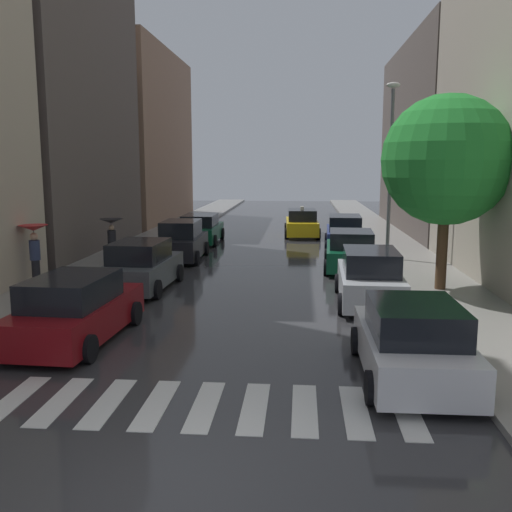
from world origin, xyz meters
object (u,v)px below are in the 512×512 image
parked_car_right_third (351,251)px  taxi_midroad (302,224)px  parked_car_left_nearest (76,310)px  pedestrian_near_tree (112,230)px  parked_car_right_fourth (344,234)px  lamp_post_right (391,160)px  parked_car_left_fourth (201,229)px  pedestrian_by_kerb (34,242)px  parked_car_left_second (141,267)px  street_tree_right (447,160)px  parked_car_left_third (182,242)px  parked_car_right_nearest (413,343)px  parked_car_right_second (370,279)px

parked_car_right_third → taxi_midroad: taxi_midroad is taller
parked_car_left_nearest → pedestrian_near_tree: pedestrian_near_tree is taller
parked_car_left_nearest → parked_car_right_fourth: 17.63m
parked_car_left_nearest → lamp_post_right: bearing=-34.4°
parked_car_left_fourth → pedestrian_by_kerb: (-3.70, -11.96, 0.91)m
parked_car_left_nearest → taxi_midroad: taxi_midroad is taller
parked_car_left_second → taxi_midroad: size_ratio=0.97×
taxi_midroad → street_tree_right: (4.69, -14.94, 3.68)m
parked_car_right_third → pedestrian_near_tree: pedestrian_near_tree is taller
parked_car_left_nearest → parked_car_left_second: bearing=3.0°
parked_car_left_nearest → parked_car_left_third: bearing=2.3°
parked_car_right_third → pedestrian_by_kerb: 12.17m
pedestrian_by_kerb → parked_car_right_third: bearing=-96.8°
parked_car_left_third → parked_car_left_second: bearing=178.0°
parked_car_right_nearest → lamp_post_right: 14.75m
parked_car_left_nearest → parked_car_left_fourth: bearing=2.9°
parked_car_left_third → lamp_post_right: lamp_post_right is taller
parked_car_left_second → pedestrian_by_kerb: 3.82m
parked_car_left_third → street_tree_right: 12.26m
parked_car_left_third → parked_car_right_fourth: 8.52m
parked_car_right_nearest → lamp_post_right: (1.58, 14.18, 3.74)m
parked_car_right_nearest → parked_car_right_second: size_ratio=0.94×
parked_car_left_second → parked_car_left_third: 6.16m
parked_car_left_second → parked_car_right_nearest: parked_car_left_second is taller
pedestrian_by_kerb → lamp_post_right: size_ratio=0.27×
pedestrian_near_tree → parked_car_left_third: bearing=-134.0°
lamp_post_right → parked_car_right_second: bearing=-102.2°
parked_car_right_second → pedestrian_by_kerb: (-11.38, 1.29, 0.86)m
parked_car_left_third → parked_car_left_fourth: parked_car_left_third is taller
parked_car_left_second → parked_car_right_nearest: (7.79, -7.74, -0.04)m
parked_car_left_nearest → lamp_post_right: size_ratio=0.61×
pedestrian_near_tree → pedestrian_by_kerb: pedestrian_by_kerb is taller
parked_car_right_second → parked_car_right_fourth: size_ratio=0.94×
parked_car_right_nearest → parked_car_right_fourth: parked_car_right_fourth is taller
parked_car_left_second → lamp_post_right: 11.96m
parked_car_right_third → parked_car_right_fourth: parked_car_right_fourth is taller
parked_car_left_fourth → pedestrian_by_kerb: bearing=162.2°
parked_car_left_third → parked_car_right_second: 10.72m
taxi_midroad → lamp_post_right: lamp_post_right is taller
taxi_midroad → street_tree_right: 16.09m
parked_car_left_third → street_tree_right: size_ratio=0.66×
parked_car_left_second → taxi_midroad: 16.18m
parked_car_left_second → parked_car_right_nearest: size_ratio=1.04×
parked_car_right_nearest → pedestrian_near_tree: pedestrian_near_tree is taller
taxi_midroad → pedestrian_near_tree: (-8.19, -10.49, 0.74)m
parked_car_right_second → parked_car_right_third: 5.77m
parked_car_left_nearest → parked_car_right_third: bearing=-33.8°
parked_car_right_second → parked_car_left_nearest: bearing=121.5°
parked_car_right_second → taxi_midroad: taxi_midroad is taller
parked_car_right_nearest → street_tree_right: size_ratio=0.65×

